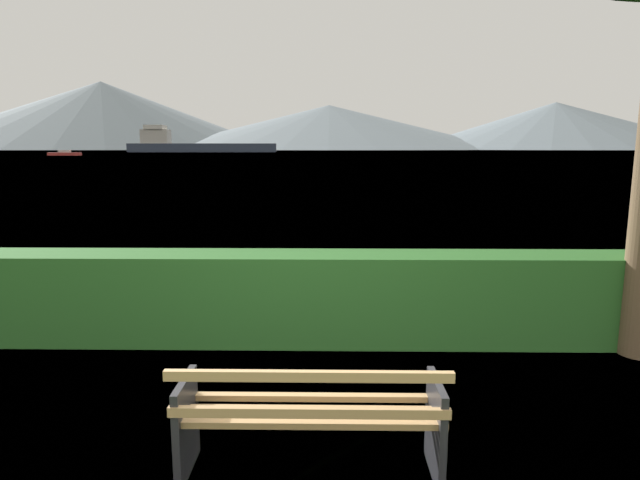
# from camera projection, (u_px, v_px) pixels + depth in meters

# --- Properties ---
(ground_plane) EXTENTS (1400.00, 1400.00, 0.00)m
(ground_plane) POSITION_uv_depth(u_px,v_px,m) (311.00, 470.00, 3.77)
(ground_plane) COLOR #567A38
(water_surface) EXTENTS (620.00, 620.00, 0.00)m
(water_surface) POSITION_uv_depth(u_px,v_px,m) (329.00, 151.00, 307.68)
(water_surface) COLOR #7A99A8
(water_surface) RESTS_ON ground_plane
(park_bench) EXTENTS (1.79, 0.57, 0.87)m
(park_bench) POSITION_uv_depth(u_px,v_px,m) (310.00, 417.00, 3.64)
(park_bench) COLOR tan
(park_bench) RESTS_ON ground_plane
(hedge_row) EXTENTS (12.40, 0.64, 1.03)m
(hedge_row) POSITION_uv_depth(u_px,v_px,m) (318.00, 298.00, 6.20)
(hedge_row) COLOR #2D6B28
(hedge_row) RESTS_ON ground_plane
(cargo_ship_large) EXTENTS (64.74, 13.99, 11.72)m
(cargo_ship_large) POSITION_uv_depth(u_px,v_px,m) (192.00, 145.00, 238.89)
(cargo_ship_large) COLOR #2D384C
(cargo_ship_large) RESTS_ON water_surface
(fishing_boat_near) EXTENTS (8.39, 4.27, 1.46)m
(fishing_boat_near) POSITION_uv_depth(u_px,v_px,m) (65.00, 154.00, 144.03)
(fishing_boat_near) COLOR #B2332D
(fishing_boat_near) RESTS_ON water_surface
(distant_hills) EXTENTS (783.22, 369.41, 68.94)m
(distant_hills) POSITION_uv_depth(u_px,v_px,m) (256.00, 121.00, 550.92)
(distant_hills) COLOR gray
(distant_hills) RESTS_ON ground_plane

